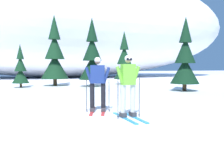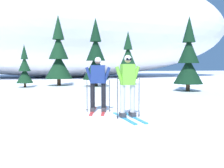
{
  "view_description": "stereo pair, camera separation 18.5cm",
  "coord_description": "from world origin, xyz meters",
  "px_view_note": "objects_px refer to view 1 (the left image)",
  "views": [
    {
      "loc": [
        -2.65,
        -7.94,
        1.51
      ],
      "look_at": [
        -0.57,
        -0.44,
        0.95
      ],
      "focal_mm": 40.75,
      "sensor_mm": 36.0,
      "label": 1
    },
    {
      "loc": [
        -2.47,
        -7.98,
        1.51
      ],
      "look_at": [
        -0.57,
        -0.44,
        0.95
      ],
      "focal_mm": 40.75,
      "sensor_mm": 36.0,
      "label": 2
    }
  ],
  "objects_px": {
    "skier_navy_jacket": "(98,83)",
    "skier_lime_jacket": "(128,85)",
    "pine_tree_center_left": "(55,56)",
    "pine_tree_right": "(124,62)",
    "pine_tree_left": "(20,69)",
    "pine_tree_center_right": "(92,58)",
    "pine_tree_far_right": "(185,60)"
  },
  "relations": [
    {
      "from": "skier_lime_jacket",
      "to": "pine_tree_far_right",
      "type": "relative_size",
      "value": 0.41
    },
    {
      "from": "pine_tree_left",
      "to": "pine_tree_far_right",
      "type": "distance_m",
      "value": 11.02
    },
    {
      "from": "pine_tree_center_left",
      "to": "pine_tree_center_right",
      "type": "bearing_deg",
      "value": -28.41
    },
    {
      "from": "pine_tree_center_right",
      "to": "pine_tree_far_right",
      "type": "distance_m",
      "value": 6.76
    },
    {
      "from": "pine_tree_center_left",
      "to": "pine_tree_right",
      "type": "height_order",
      "value": "pine_tree_center_left"
    },
    {
      "from": "skier_navy_jacket",
      "to": "pine_tree_far_right",
      "type": "distance_m",
      "value": 8.52
    },
    {
      "from": "pine_tree_left",
      "to": "pine_tree_center_left",
      "type": "xyz_separation_m",
      "value": [
        2.39,
        1.04,
        0.98
      ]
    },
    {
      "from": "skier_lime_jacket",
      "to": "pine_tree_far_right",
      "type": "bearing_deg",
      "value": 48.17
    },
    {
      "from": "pine_tree_center_right",
      "to": "pine_tree_far_right",
      "type": "height_order",
      "value": "pine_tree_center_right"
    },
    {
      "from": "skier_navy_jacket",
      "to": "pine_tree_left",
      "type": "distance_m",
      "value": 11.13
    },
    {
      "from": "skier_lime_jacket",
      "to": "pine_tree_center_left",
      "type": "relative_size",
      "value": 0.34
    },
    {
      "from": "skier_navy_jacket",
      "to": "skier_lime_jacket",
      "type": "bearing_deg",
      "value": -58.93
    },
    {
      "from": "skier_lime_jacket",
      "to": "pine_tree_left",
      "type": "xyz_separation_m",
      "value": [
        -3.83,
        11.77,
        0.31
      ]
    },
    {
      "from": "pine_tree_center_left",
      "to": "pine_tree_right",
      "type": "distance_m",
      "value": 5.54
    },
    {
      "from": "pine_tree_center_right",
      "to": "pine_tree_right",
      "type": "distance_m",
      "value": 3.23
    },
    {
      "from": "pine_tree_right",
      "to": "pine_tree_center_left",
      "type": "bearing_deg",
      "value": 179.56
    },
    {
      "from": "pine_tree_center_left",
      "to": "pine_tree_center_right",
      "type": "height_order",
      "value": "pine_tree_center_left"
    },
    {
      "from": "skier_lime_jacket",
      "to": "pine_tree_far_right",
      "type": "height_order",
      "value": "pine_tree_far_right"
    },
    {
      "from": "skier_lime_jacket",
      "to": "pine_tree_right",
      "type": "distance_m",
      "value": 13.43
    },
    {
      "from": "skier_navy_jacket",
      "to": "skier_lime_jacket",
      "type": "relative_size",
      "value": 0.98
    },
    {
      "from": "skier_navy_jacket",
      "to": "pine_tree_far_right",
      "type": "bearing_deg",
      "value": 39.83
    },
    {
      "from": "skier_navy_jacket",
      "to": "skier_lime_jacket",
      "type": "height_order",
      "value": "skier_lime_jacket"
    },
    {
      "from": "skier_navy_jacket",
      "to": "pine_tree_right",
      "type": "bearing_deg",
      "value": 67.89
    },
    {
      "from": "pine_tree_left",
      "to": "skier_lime_jacket",
      "type": "bearing_deg",
      "value": -71.96
    },
    {
      "from": "pine_tree_left",
      "to": "pine_tree_far_right",
      "type": "relative_size",
      "value": 0.68
    },
    {
      "from": "pine_tree_center_right",
      "to": "pine_tree_right",
      "type": "xyz_separation_m",
      "value": [
        2.92,
        1.37,
        -0.29
      ]
    },
    {
      "from": "pine_tree_left",
      "to": "pine_tree_center_left",
      "type": "relative_size",
      "value": 0.56
    },
    {
      "from": "skier_navy_jacket",
      "to": "pine_tree_center_left",
      "type": "xyz_separation_m",
      "value": [
        -0.78,
        11.71,
        1.28
      ]
    },
    {
      "from": "pine_tree_center_right",
      "to": "pine_tree_far_right",
      "type": "bearing_deg",
      "value": -46.13
    },
    {
      "from": "pine_tree_left",
      "to": "pine_tree_center_left",
      "type": "height_order",
      "value": "pine_tree_center_left"
    },
    {
      "from": "pine_tree_center_left",
      "to": "pine_tree_center_right",
      "type": "distance_m",
      "value": 2.96
    },
    {
      "from": "pine_tree_left",
      "to": "pine_tree_center_right",
      "type": "height_order",
      "value": "pine_tree_center_right"
    }
  ]
}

